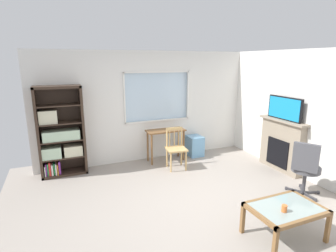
% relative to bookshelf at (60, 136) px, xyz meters
% --- Properties ---
extents(ground, '(6.07, 5.90, 0.02)m').
position_rel_bookshelf_xyz_m(ground, '(1.95, -2.21, -0.84)').
color(ground, '#9E9389').
extents(wall_back_with_window, '(5.07, 0.15, 2.55)m').
position_rel_bookshelf_xyz_m(wall_back_with_window, '(1.92, 0.24, 0.41)').
color(wall_back_with_window, silver).
rests_on(wall_back_with_window, ground).
extents(wall_right, '(0.12, 5.10, 2.55)m').
position_rel_bookshelf_xyz_m(wall_right, '(4.54, -2.21, 0.44)').
color(wall_right, silver).
rests_on(wall_right, ground).
extents(bookshelf, '(0.90, 0.38, 1.85)m').
position_rel_bookshelf_xyz_m(bookshelf, '(0.00, 0.00, 0.00)').
color(bookshelf, '#38281E').
rests_on(bookshelf, ground).
extents(desk_under_window, '(0.90, 0.39, 0.75)m').
position_rel_bookshelf_xyz_m(desk_under_window, '(2.29, -0.11, -0.22)').
color(desk_under_window, brown).
rests_on(desk_under_window, ground).
extents(wooden_chair, '(0.47, 0.45, 0.90)m').
position_rel_bookshelf_xyz_m(wooden_chair, '(2.32, -0.63, -0.37)').
color(wooden_chair, tan).
rests_on(wooden_chair, ground).
extents(plastic_drawer_unit, '(0.35, 0.40, 0.50)m').
position_rel_bookshelf_xyz_m(plastic_drawer_unit, '(3.10, -0.06, -0.58)').
color(plastic_drawer_unit, '#72ADDB').
rests_on(plastic_drawer_unit, ground).
extents(fireplace, '(0.26, 1.15, 1.12)m').
position_rel_bookshelf_xyz_m(fireplace, '(4.39, -1.58, -0.27)').
color(fireplace, gray).
rests_on(fireplace, ground).
extents(tv, '(0.06, 0.86, 0.48)m').
position_rel_bookshelf_xyz_m(tv, '(4.37, -1.58, 0.53)').
color(tv, black).
rests_on(tv, fireplace).
extents(office_chair, '(0.61, 0.57, 1.00)m').
position_rel_bookshelf_xyz_m(office_chair, '(3.86, -2.64, -0.28)').
color(office_chair, '#4C4C51').
rests_on(office_chair, ground).
extents(coffee_table, '(0.94, 0.65, 0.46)m').
position_rel_bookshelf_xyz_m(coffee_table, '(2.67, -3.38, -0.44)').
color(coffee_table, '#8C9E99').
rests_on(coffee_table, ground).
extents(sippy_cup, '(0.07, 0.07, 0.09)m').
position_rel_bookshelf_xyz_m(sippy_cup, '(2.55, -3.46, -0.33)').
color(sippy_cup, orange).
rests_on(sippy_cup, coffee_table).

